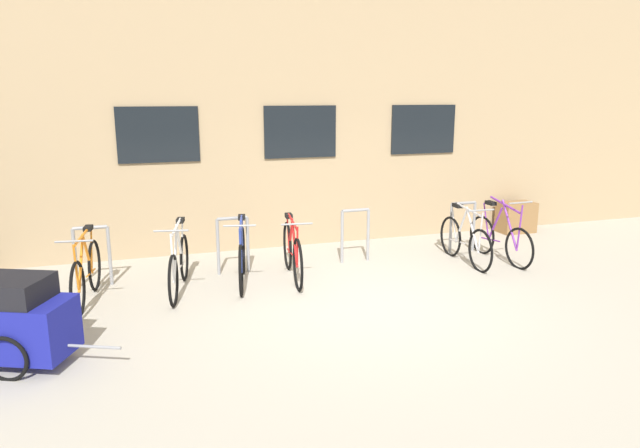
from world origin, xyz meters
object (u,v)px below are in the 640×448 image
Objects in this scene: bicycle_blue at (242,257)px; bicycle_purple at (500,238)px; bicycle_orange at (86,273)px; bike_trailer at (22,320)px; bicycle_silver at (465,240)px; bicycle_red at (292,252)px; planter_box at (516,217)px; bicycle_white at (179,265)px.

bicycle_purple reaches higher than bicycle_blue.
bike_trailer is at bearing -105.31° from bicycle_orange.
bicycle_silver reaches higher than bicycle_orange.
bicycle_red is at bearing 177.49° from bicycle_purple.
bike_trailer is (-2.57, -1.91, 0.09)m from bicycle_blue.
bicycle_orange is 2.53× the size of planter_box.
bicycle_white is 6.85m from planter_box.
bicycle_white is at bearing -174.02° from bicycle_blue.
bicycle_red is 1.24× the size of bike_trailer.
bicycle_white is 4.53m from bicycle_silver.
bicycle_orange reaches higher than bike_trailer.
bicycle_blue is at bearing 178.71° from bicycle_red.
bike_trailer reaches higher than planter_box.
bicycle_orange is 0.99× the size of bicycle_red.
bicycle_silver is 1.13× the size of bike_trailer.
bicycle_orange is 1.08× the size of bicycle_purple.
bicycle_orange is 1.82m from bike_trailer.
bicycle_white reaches higher than planter_box.
bicycle_silver is at bearing -2.08° from bicycle_red.
bike_trailer is at bearing -163.93° from bicycle_silver.
bicycle_red reaches higher than bike_trailer.
bicycle_white is 2.50× the size of planter_box.
bicycle_white is at bearing 179.15° from bicycle_purple.
bicycle_silver is 0.63m from bicycle_purple.
bike_trailer is at bearing -132.70° from bicycle_white.
bicycle_purple is at bearing -4.44° from bicycle_silver.
bicycle_red is at bearing 2.68° from bicycle_white.
bicycle_silver is 0.96× the size of bicycle_blue.
bicycle_purple is at bearing -0.19° from bicycle_orange.
bicycle_orange is at bearing -168.58° from planter_box.
bicycle_blue is 5.95m from planter_box.
planter_box is (8.35, 3.35, -0.18)m from bike_trailer.
bicycle_blue is at bearing -166.01° from planter_box.
bicycle_white is at bearing -177.32° from bicycle_red.
bicycle_red is (-3.51, 0.15, 0.02)m from bicycle_purple.
bike_trailer is (-6.20, -1.78, 0.11)m from bicycle_silver.
bike_trailer is (-3.32, -1.89, 0.08)m from bicycle_red.
planter_box is at bearing 21.84° from bike_trailer.
bicycle_blue is (0.90, 0.09, 0.01)m from bicycle_white.
bicycle_white reaches higher than bike_trailer.
bicycle_silver is at bearing 175.56° from bicycle_purple.
bicycle_orange is at bearing 179.81° from bicycle_purple.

